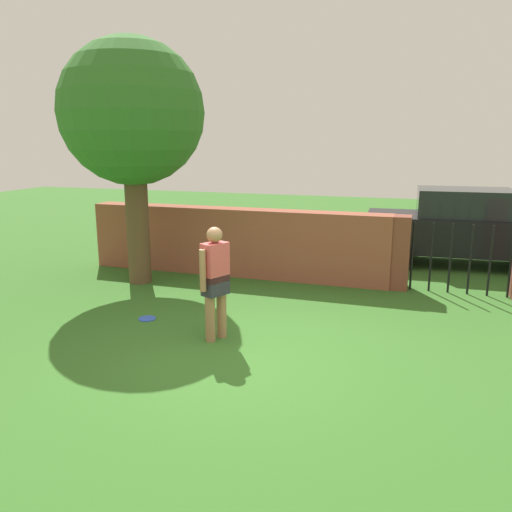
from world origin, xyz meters
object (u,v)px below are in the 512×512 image
(tree, at_px, (132,115))
(frisbee_blue, at_px, (147,319))
(car, at_px, (462,227))
(person, at_px, (215,278))

(tree, xyz_separation_m, frisbee_blue, (1.25, -1.91, -3.23))
(car, height_order, frisbee_blue, car)
(person, height_order, car, car)
(person, bearing_deg, tree, 72.89)
(frisbee_blue, bearing_deg, person, -17.05)
(tree, bearing_deg, frisbee_blue, -56.87)
(car, bearing_deg, frisbee_blue, -134.39)
(person, bearing_deg, frisbee_blue, 97.60)
(tree, bearing_deg, person, -41.77)
(tree, xyz_separation_m, person, (2.61, -2.33, -2.34))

